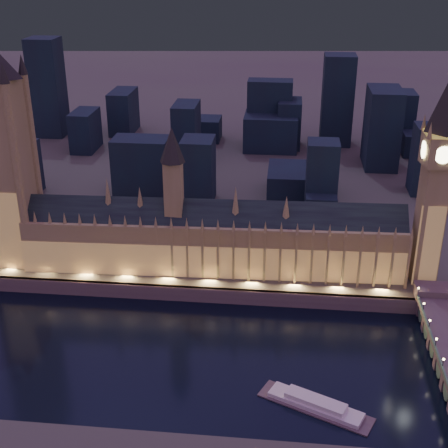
# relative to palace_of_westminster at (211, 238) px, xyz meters

# --- Properties ---
(ground_plane) EXTENTS (2000.00, 2000.00, 0.00)m
(ground_plane) POSITION_rel_palace_of_westminster_xyz_m (2.68, -61.75, -26.37)
(ground_plane) COLOR black
(ground_plane) RESTS_ON ground
(north_bank) EXTENTS (2000.00, 960.00, 8.00)m
(north_bank) POSITION_rel_palace_of_westminster_xyz_m (2.68, 458.25, -22.37)
(north_bank) COLOR #463A3F
(north_bank) RESTS_ON ground
(embankment_wall) EXTENTS (2000.00, 2.50, 8.00)m
(embankment_wall) POSITION_rel_palace_of_westminster_xyz_m (2.68, -20.75, -22.37)
(embankment_wall) COLOR #544049
(embankment_wall) RESTS_ON ground
(palace_of_westminster) EXTENTS (202.00, 26.72, 78.00)m
(palace_of_westminster) POSITION_rel_palace_of_westminster_xyz_m (0.00, 0.00, 0.00)
(palace_of_westminster) COLOR olive
(palace_of_westminster) RESTS_ON north_bank
(victoria_tower) EXTENTS (31.68, 31.68, 130.02)m
(victoria_tower) POSITION_rel_palace_of_westminster_xyz_m (-107.32, 0.18, 46.32)
(victoria_tower) COLOR olive
(victoria_tower) RESTS_ON north_bank
(elizabeth_tower) EXTENTS (18.00, 18.00, 111.78)m
(elizabeth_tower) POSITION_rel_palace_of_westminster_xyz_m (110.68, 0.18, 44.01)
(elizabeth_tower) COLOR olive
(elizabeth_tower) RESTS_ON north_bank
(river_boat) EXTENTS (46.86, 29.21, 4.50)m
(river_boat) POSITION_rel_palace_of_westminster_xyz_m (53.61, -95.67, -24.81)
(river_boat) COLOR #544049
(river_boat) RESTS_ON ground
(city_backdrop) EXTENTS (493.53, 215.63, 85.91)m
(city_backdrop) POSITION_rel_palace_of_westminster_xyz_m (40.39, 185.86, 5.49)
(city_backdrop) COLOR black
(city_backdrop) RESTS_ON north_bank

